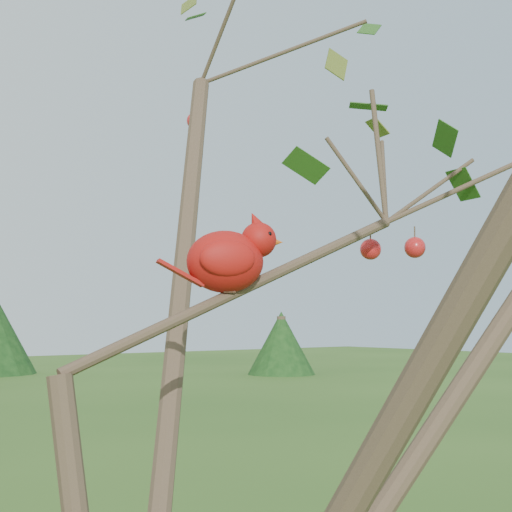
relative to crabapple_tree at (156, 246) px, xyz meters
The scene contains 2 objects.
crabapple_tree is the anchor object (origin of this frame).
cardinal 0.22m from the crabapple_tree, 27.56° to the left, with size 0.19×0.13×0.14m.
Camera 1 is at (-0.50, -0.91, 2.03)m, focal length 55.00 mm.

